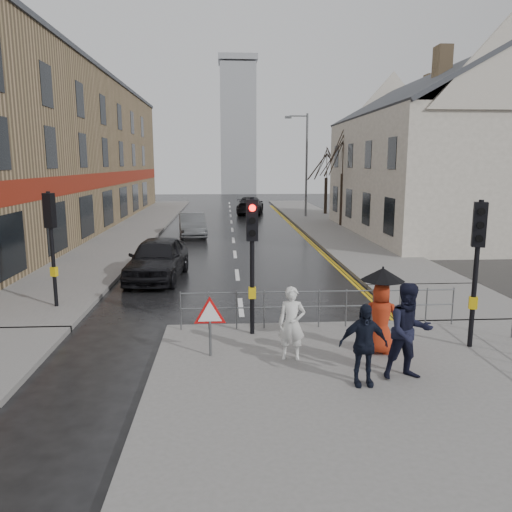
{
  "coord_description": "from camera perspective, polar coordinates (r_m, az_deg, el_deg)",
  "views": [
    {
      "loc": [
        -0.43,
        -11.68,
        4.33
      ],
      "look_at": [
        0.49,
        3.32,
        1.53
      ],
      "focal_mm": 35.0,
      "sensor_mm": 36.0,
      "label": 1
    }
  ],
  "objects": [
    {
      "name": "right_pavement",
      "position": [
        37.58,
        7.16,
        3.96
      ],
      "size": [
        4.0,
        40.0,
        0.14
      ],
      "primitive_type": "cube",
      "color": "#605E5B",
      "rests_on": "ground"
    },
    {
      "name": "building_left_terrace",
      "position": [
        35.62,
        -22.89,
        10.82
      ],
      "size": [
        8.0,
        42.0,
        10.0
      ],
      "primitive_type": "cube",
      "color": "#8E7452",
      "rests_on": "ground"
    },
    {
      "name": "warning_sign",
      "position": [
        10.99,
        -5.29,
        -6.9
      ],
      "size": [
        0.8,
        0.07,
        1.35
      ],
      "color": "#595B5E",
      "rests_on": "near_pavement"
    },
    {
      "name": "pavement_bridge_right",
      "position": [
        16.79,
        21.1,
        -4.87
      ],
      "size": [
        4.0,
        4.2,
        0.14
      ],
      "primitive_type": "cube",
      "color": "#605E5B",
      "rests_on": "ground"
    },
    {
      "name": "building_right_cream",
      "position": [
        32.19,
        19.57,
        10.76
      ],
      "size": [
        9.0,
        16.4,
        10.1
      ],
      "color": "beige",
      "rests_on": "ground"
    },
    {
      "name": "traffic_signal_near_left",
      "position": [
        12.04,
        -0.45,
        1.62
      ],
      "size": [
        0.28,
        0.27,
        3.4
      ],
      "color": "black",
      "rests_on": "near_pavement"
    },
    {
      "name": "pedestrian_with_umbrella",
      "position": [
        11.41,
        14.13,
        -5.54
      ],
      "size": [
        0.96,
        0.96,
        1.95
      ],
      "color": "#AA2D13",
      "rests_on": "near_pavement"
    },
    {
      "name": "near_pavement",
      "position": [
        9.84,
        17.98,
        -15.63
      ],
      "size": [
        10.0,
        9.0,
        0.14
      ],
      "primitive_type": "cube",
      "color": "#605E5B",
      "rests_on": "ground"
    },
    {
      "name": "car_parked",
      "position": [
        19.17,
        -11.19,
        -0.28
      ],
      "size": [
        2.24,
        4.79,
        1.59
      ],
      "primitive_type": "imported",
      "rotation": [
        0.0,
        0.0,
        -0.08
      ],
      "color": "black",
      "rests_on": "ground"
    },
    {
      "name": "left_pavement",
      "position": [
        35.47,
        -13.35,
        3.37
      ],
      "size": [
        4.0,
        44.0,
        0.14
      ],
      "primitive_type": "cube",
      "color": "#605E5B",
      "rests_on": "ground"
    },
    {
      "name": "pedestrian_b",
      "position": [
        10.26,
        17.1,
        -8.25
      ],
      "size": [
        1.0,
        0.81,
        1.93
      ],
      "primitive_type": "imported",
      "rotation": [
        0.0,
        0.0,
        0.09
      ],
      "color": "black",
      "rests_on": "near_pavement"
    },
    {
      "name": "guard_railing_front",
      "position": [
        12.99,
        7.23,
        -5.03
      ],
      "size": [
        7.14,
        0.04,
        1.0
      ],
      "color": "#595B5E",
      "rests_on": "near_pavement"
    },
    {
      "name": "church_tower",
      "position": [
        73.86,
        -2.07,
        14.17
      ],
      "size": [
        5.0,
        5.0,
        18.0
      ],
      "primitive_type": "cube",
      "color": "#93969B",
      "rests_on": "ground"
    },
    {
      "name": "traffic_signal_near_right",
      "position": [
        12.22,
        24.0,
        0.83
      ],
      "size": [
        0.34,
        0.33,
        3.4
      ],
      "color": "black",
      "rests_on": "near_pavement"
    },
    {
      "name": "tree_far",
      "position": [
        42.53,
        8.07,
        10.58
      ],
      "size": [
        2.4,
        2.4,
        5.64
      ],
      "color": "black",
      "rests_on": "right_pavement"
    },
    {
      "name": "pedestrian_a",
      "position": [
        10.84,
        4.11,
        -7.7
      ],
      "size": [
        0.64,
        0.47,
        1.6
      ],
      "primitive_type": "imported",
      "rotation": [
        0.0,
        0.0,
        -0.16
      ],
      "color": "silver",
      "rests_on": "near_pavement"
    },
    {
      "name": "street_lamp",
      "position": [
        40.18,
        5.55,
        11.04
      ],
      "size": [
        1.83,
        0.25,
        8.0
      ],
      "color": "#595B5E",
      "rests_on": "right_pavement"
    },
    {
      "name": "traffic_signal_far_left",
      "position": [
        15.65,
        -22.39,
        2.89
      ],
      "size": [
        0.34,
        0.33,
        3.4
      ],
      "color": "black",
      "rests_on": "left_pavement"
    },
    {
      "name": "pedestrian_d",
      "position": [
        9.82,
        12.17,
        -9.88
      ],
      "size": [
        0.94,
        0.4,
        1.6
      ],
      "primitive_type": "imported",
      "rotation": [
        0.0,
        0.0,
        -0.01
      ],
      "color": "black",
      "rests_on": "near_pavement"
    },
    {
      "name": "tree_near",
      "position": [
        34.62,
        9.95,
        11.74
      ],
      "size": [
        2.4,
        2.4,
        6.58
      ],
      "color": "black",
      "rests_on": "right_pavement"
    },
    {
      "name": "ground",
      "position": [
        12.47,
        -1.31,
        -9.77
      ],
      "size": [
        120.0,
        120.0,
        0.0
      ],
      "primitive_type": "plane",
      "color": "black",
      "rests_on": "ground"
    },
    {
      "name": "car_mid",
      "position": [
        30.09,
        -7.28,
        3.54
      ],
      "size": [
        1.99,
        4.38,
        1.39
      ],
      "primitive_type": "imported",
      "rotation": [
        0.0,
        0.0,
        0.12
      ],
      "color": "#46484B",
      "rests_on": "ground"
    },
    {
      "name": "car_far",
      "position": [
        43.53,
        -0.66,
        5.83
      ],
      "size": [
        2.74,
        5.37,
        1.49
      ],
      "primitive_type": "imported",
      "rotation": [
        0.0,
        0.0,
        3.01
      ],
      "color": "black",
      "rests_on": "ground"
    }
  ]
}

